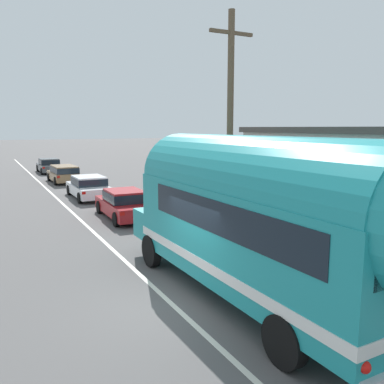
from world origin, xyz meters
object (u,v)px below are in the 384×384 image
Objects in this scene: utility_pole at (230,125)px; car_lead at (125,203)px; car_third at (64,173)px; car_fourth at (49,165)px; painted_bus at (264,215)px; car_second at (89,186)px.

car_lead is at bearing 113.82° from utility_pole.
car_lead and car_third have the same top height.
car_fourth is (-2.65, 28.03, -3.68)m from utility_pole.
car_lead is 1.03× the size of car_third.
car_second is (-0.02, 17.41, -1.56)m from painted_bus.
painted_bus is 11.11m from car_lead.
car_third is at bearing -90.36° from car_fourth.
car_second is 1.08× the size of car_third.
utility_pole is 20.40m from car_third.
car_third is at bearing 91.13° from car_lead.
car_lead is 22.56m from car_fourth.
car_third is (-0.28, 14.42, 0.06)m from car_lead.
utility_pole is at bearing -84.61° from car_fourth.
painted_bus is 17.48m from car_second.
car_lead is 14.43m from car_third.
painted_bus is at bearing -90.91° from car_lead.
car_third is at bearing 97.72° from utility_pole.
car_fourth is at bearing 90.13° from car_second.
painted_bus is at bearing -89.75° from car_third.
car_second is 16.14m from car_fourth.
utility_pole is at bearing -77.62° from car_second.
car_second is (-2.61, 11.89, -3.68)m from utility_pole.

